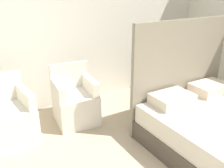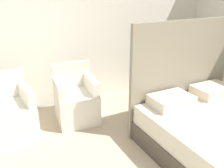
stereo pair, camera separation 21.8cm
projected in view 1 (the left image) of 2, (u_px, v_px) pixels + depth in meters
name	position (u px, v px, depth m)	size (l,w,h in m)	color
wall_back	(55.00, 22.00, 3.99)	(10.00, 0.06, 2.90)	silver
armchair_near_window_left	(9.00, 119.00, 3.39)	(0.66, 0.70, 0.87)	silver
armchair_near_window_right	(75.00, 103.00, 3.85)	(0.66, 0.70, 0.87)	silver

